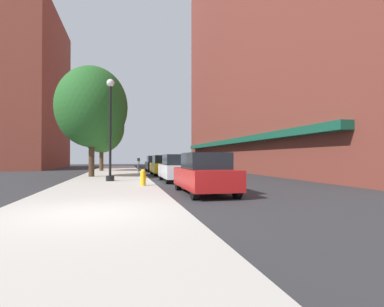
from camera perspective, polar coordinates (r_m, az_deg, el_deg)
name	(u,v)px	position (r m, az deg, el deg)	size (l,w,h in m)	color
ground_plane	(162,175)	(25.96, -5.76, -4.02)	(90.00, 90.00, 0.00)	#2D2D30
sidewalk_slab	(114,174)	(26.77, -14.57, -3.77)	(4.80, 50.00, 0.12)	#B7B2A8
building_right_brick	(259,40)	(35.26, 12.63, 20.19)	(6.80, 40.00, 28.19)	brown
building_far_background	(36,91)	(47.14, -27.54, 10.40)	(6.80, 18.00, 21.12)	brown
lamppost	(110,128)	(18.06, -15.23, 4.76)	(0.48, 0.48, 5.90)	black
fire_hydrant	(143,177)	(14.65, -9.26, -4.48)	(0.33, 0.26, 0.79)	gold
parking_meter_near	(139,164)	(25.07, -10.00, -1.95)	(0.14, 0.09, 1.31)	slate
parking_meter_far	(138,163)	(27.29, -10.22, -1.85)	(0.14, 0.09, 1.31)	slate
tree_near	(102,127)	(32.39, -16.78, 4.84)	(4.61, 4.61, 7.16)	#4C3823
tree_mid	(92,107)	(22.80, -18.48, 8.36)	(5.02, 5.02, 7.85)	#422D1E
car_red	(205,174)	(12.12, 2.40, -3.89)	(1.80, 4.30, 1.66)	black
car_white	(177,168)	(18.43, -2.87, -2.83)	(1.80, 4.30, 1.66)	black
car_yellow	(163,165)	(25.15, -5.54, -2.28)	(1.80, 4.30, 1.66)	black
car_black	(155,164)	(31.76, -7.06, -1.96)	(1.80, 4.30, 1.66)	black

